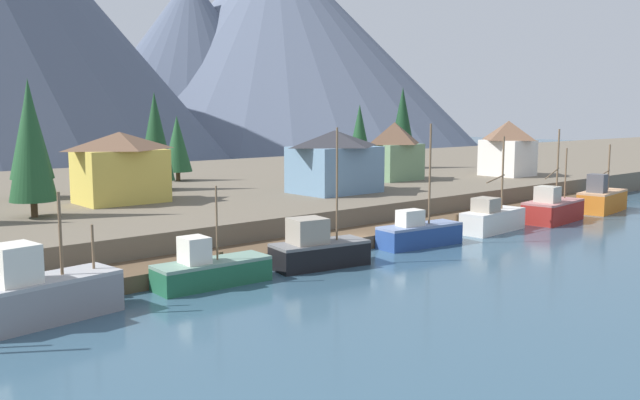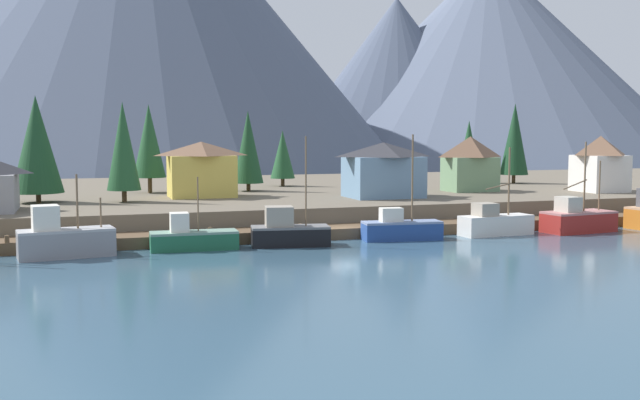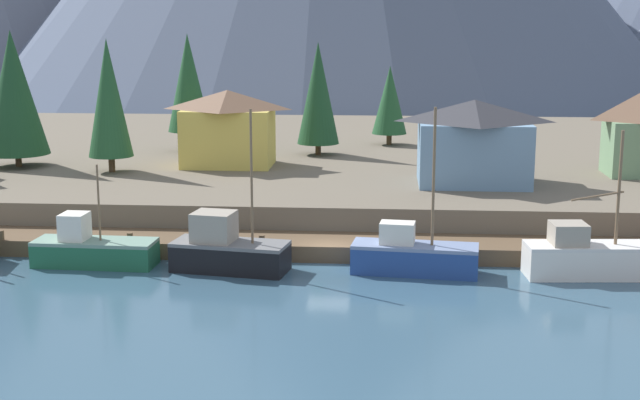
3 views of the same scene
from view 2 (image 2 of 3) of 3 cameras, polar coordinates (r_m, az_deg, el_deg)
name	(u,v)px [view 2 (image 2 of 3)]	position (r m, az deg, el deg)	size (l,w,h in m)	color
ground_plane	(284,220)	(85.19, -2.81, -1.60)	(400.00, 400.00, 1.00)	#335166
dock	(336,231)	(68.01, 1.24, -2.46)	(80.00, 4.00, 1.60)	brown
shoreline_bank	(260,197)	(96.57, -4.71, 0.23)	(400.00, 56.00, 2.50)	#665B4C
mountain_central_peak	(138,10)	(190.13, -13.94, 14.13)	(132.06, 132.06, 79.28)	#4C566B
mountain_east_peak	(396,82)	(220.69, 5.93, 9.08)	(73.85, 73.85, 49.33)	#4C566B
mountain_far_ridge	(487,61)	(233.21, 12.85, 10.47)	(127.31, 127.31, 63.14)	slate
fishing_boat_grey	(63,239)	(60.13, -19.31, -2.89)	(7.40, 3.62, 6.42)	gray
fishing_boat_green	(192,238)	(61.35, -9.90, -2.93)	(7.19, 2.63, 6.01)	#1E5B3D
fishing_boat_black	(288,232)	(62.51, -2.50, -2.46)	(6.91, 3.60, 9.34)	black
fishing_boat_blue	(401,228)	(66.46, 6.30, -2.22)	(7.31, 3.02, 9.48)	navy
fishing_boat_white	(495,223)	(71.02, 13.42, -1.75)	(7.26, 2.90, 8.26)	silver
fishing_boat_red	(578,220)	(75.56, 19.38, -1.45)	(7.42, 3.97, 8.77)	maroon
house_yellow	(202,169)	(82.65, -9.19, 2.41)	(7.48, 5.28, 6.17)	gold
house_blue	(383,169)	(81.57, 4.94, 2.39)	(8.23, 6.32, 6.10)	#6689A8
house_green	(470,163)	(91.72, 11.59, 2.82)	(6.20, 4.52, 6.71)	#6B8E66
house_white	(600,163)	(95.54, 20.92, 2.69)	(5.35, 5.57, 6.79)	silver
conifer_near_left	(515,139)	(107.77, 14.88, 4.59)	(3.99, 3.99, 11.32)	#4C3823
conifer_near_right	(469,146)	(107.04, 11.49, 4.17)	(2.99, 2.99, 8.92)	#4C3823
conifer_mid_left	(149,141)	(89.78, -13.14, 4.49)	(3.84, 3.84, 10.55)	#4C3823
conifer_mid_right	(248,147)	(90.41, -5.61, 4.13)	(3.69, 3.69, 9.87)	#4C3823
conifer_back_left	(283,154)	(98.65, -2.92, 3.56)	(3.30, 3.30, 7.49)	#4C3823
conifer_back_right	(37,144)	(80.02, -21.15, 4.06)	(5.13, 5.13, 10.93)	#4C3823
conifer_centre	(123,146)	(78.03, -15.05, 4.07)	(3.45, 3.45, 10.34)	#4C3823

